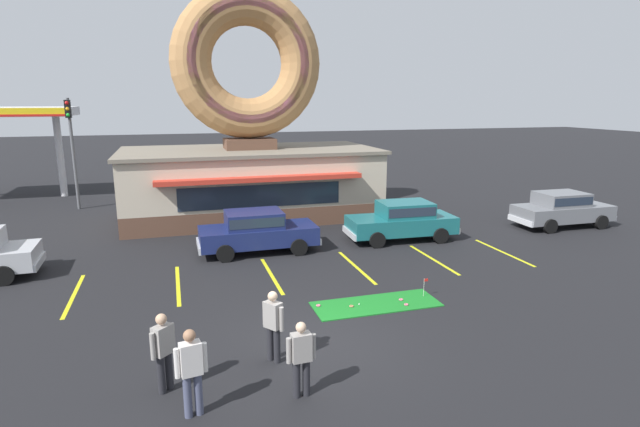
# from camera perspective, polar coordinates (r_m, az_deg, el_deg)

# --- Properties ---
(ground_plane) EXTENTS (160.00, 160.00, 0.00)m
(ground_plane) POSITION_cam_1_polar(r_m,az_deg,el_deg) (12.34, 0.04, -14.58)
(ground_plane) COLOR black
(donut_shop_building) EXTENTS (12.30, 6.75, 10.96)m
(donut_shop_building) POSITION_cam_1_polar(r_m,az_deg,el_deg) (24.80, -8.05, 8.21)
(donut_shop_building) COLOR brown
(donut_shop_building) RESTS_ON ground
(putting_mat) EXTENTS (3.62, 1.32, 0.03)m
(putting_mat) POSITION_cam_1_polar(r_m,az_deg,el_deg) (14.51, 6.42, -10.26)
(putting_mat) COLOR #197523
(putting_mat) RESTS_ON ground
(mini_donut_near_left) EXTENTS (0.13, 0.13, 0.04)m
(mini_donut_near_left) POSITION_cam_1_polar(r_m,az_deg,el_deg) (14.23, 3.61, -10.52)
(mini_donut_near_left) COLOR #A5724C
(mini_donut_near_left) RESTS_ON putting_mat
(mini_donut_near_right) EXTENTS (0.13, 0.13, 0.04)m
(mini_donut_near_right) POSITION_cam_1_polar(r_m,az_deg,el_deg) (14.52, 9.83, -10.21)
(mini_donut_near_right) COLOR #D8667F
(mini_donut_near_right) RESTS_ON putting_mat
(mini_donut_mid_left) EXTENTS (0.13, 0.13, 0.04)m
(mini_donut_mid_left) POSITION_cam_1_polar(r_m,az_deg,el_deg) (14.25, -0.19, -10.46)
(mini_donut_mid_left) COLOR #D8667F
(mini_donut_mid_left) RESTS_ON putting_mat
(mini_donut_mid_centre) EXTENTS (0.13, 0.13, 0.04)m
(mini_donut_mid_centre) POSITION_cam_1_polar(r_m,az_deg,el_deg) (14.83, 9.24, -9.68)
(mini_donut_mid_centre) COLOR #D8667F
(mini_donut_mid_centre) RESTS_ON putting_mat
(golf_ball) EXTENTS (0.04, 0.04, 0.04)m
(golf_ball) POSITION_cam_1_polar(r_m,az_deg,el_deg) (14.37, 4.49, -10.29)
(golf_ball) COLOR white
(golf_ball) RESTS_ON putting_mat
(putting_flag_pin) EXTENTS (0.13, 0.01, 0.55)m
(putting_flag_pin) POSITION_cam_1_polar(r_m,az_deg,el_deg) (15.10, 11.92, -7.78)
(putting_flag_pin) COLOR silver
(putting_flag_pin) RESTS_ON putting_mat
(car_navy) EXTENTS (4.56, 1.99, 1.60)m
(car_navy) POSITION_cam_1_polar(r_m,az_deg,el_deg) (19.09, -7.23, -1.87)
(car_navy) COLOR navy
(car_navy) RESTS_ON ground
(car_teal) EXTENTS (4.64, 2.14, 1.60)m
(car_teal) POSITION_cam_1_polar(r_m,az_deg,el_deg) (20.90, 9.40, -0.65)
(car_teal) COLOR #196066
(car_teal) RESTS_ON ground
(car_grey) EXTENTS (4.59, 2.04, 1.60)m
(car_grey) POSITION_cam_1_polar(r_m,az_deg,el_deg) (25.33, 25.92, 0.57)
(car_grey) COLOR slate
(car_grey) RESTS_ON ground
(pedestrian_blue_sweater_man) EXTENTS (0.47, 0.43, 1.65)m
(pedestrian_blue_sweater_man) POSITION_cam_1_polar(r_m,az_deg,el_deg) (10.60, -17.46, -14.53)
(pedestrian_blue_sweater_man) COLOR #232328
(pedestrian_blue_sweater_man) RESTS_ON ground
(pedestrian_hooded_kid) EXTENTS (0.42, 0.50, 1.65)m
(pedestrian_hooded_kid) POSITION_cam_1_polar(r_m,az_deg,el_deg) (11.23, -5.37, -12.36)
(pedestrian_hooded_kid) COLOR #232328
(pedestrian_hooded_kid) RESTS_ON ground
(pedestrian_leather_jacket_man) EXTENTS (0.59, 0.30, 1.71)m
(pedestrian_leather_jacket_man) POSITION_cam_1_polar(r_m,az_deg,el_deg) (9.71, -14.48, -16.78)
(pedestrian_leather_jacket_man) COLOR #474C66
(pedestrian_leather_jacket_man) RESTS_ON ground
(pedestrian_clipboard_woman) EXTENTS (0.59, 0.26, 1.56)m
(pedestrian_clipboard_woman) POSITION_cam_1_polar(r_m,az_deg,el_deg) (10.02, -2.16, -15.97)
(pedestrian_clipboard_woman) COLOR #232328
(pedestrian_clipboard_woman) RESTS_ON ground
(trash_bin) EXTENTS (0.57, 0.57, 0.97)m
(trash_bin) POSITION_cam_1_polar(r_m,az_deg,el_deg) (24.15, 5.63, 0.37)
(trash_bin) COLOR #51565B
(trash_bin) RESTS_ON ground
(traffic_light_pole) EXTENTS (0.28, 0.47, 5.80)m
(traffic_light_pole) POSITION_cam_1_polar(r_m,az_deg,el_deg) (29.09, -26.52, 7.61)
(traffic_light_pole) COLOR #595B60
(traffic_light_pole) RESTS_ON ground
(parking_stripe_far_left) EXTENTS (0.12, 3.60, 0.01)m
(parking_stripe_far_left) POSITION_cam_1_polar(r_m,az_deg,el_deg) (16.79, -26.31, -8.34)
(parking_stripe_far_left) COLOR yellow
(parking_stripe_far_left) RESTS_ON ground
(parking_stripe_left) EXTENTS (0.12, 3.60, 0.01)m
(parking_stripe_left) POSITION_cam_1_polar(r_m,az_deg,el_deg) (16.50, -15.92, -7.81)
(parking_stripe_left) COLOR yellow
(parking_stripe_left) RESTS_ON ground
(parking_stripe_mid_left) EXTENTS (0.12, 3.60, 0.01)m
(parking_stripe_mid_left) POSITION_cam_1_polar(r_m,az_deg,el_deg) (16.76, -5.56, -7.04)
(parking_stripe_mid_left) COLOR yellow
(parking_stripe_mid_left) RESTS_ON ground
(parking_stripe_centre) EXTENTS (0.12, 3.60, 0.01)m
(parking_stripe_centre) POSITION_cam_1_polar(r_m,az_deg,el_deg) (17.54, 4.15, -6.10)
(parking_stripe_centre) COLOR yellow
(parking_stripe_centre) RESTS_ON ground
(parking_stripe_mid_right) EXTENTS (0.12, 3.60, 0.01)m
(parking_stripe_mid_right) POSITION_cam_1_polar(r_m,az_deg,el_deg) (18.77, 12.79, -5.11)
(parking_stripe_mid_right) COLOR yellow
(parking_stripe_mid_right) RESTS_ON ground
(parking_stripe_right) EXTENTS (0.12, 3.60, 0.01)m
(parking_stripe_right) POSITION_cam_1_polar(r_m,az_deg,el_deg) (20.37, 20.19, -4.17)
(parking_stripe_right) COLOR yellow
(parking_stripe_right) RESTS_ON ground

